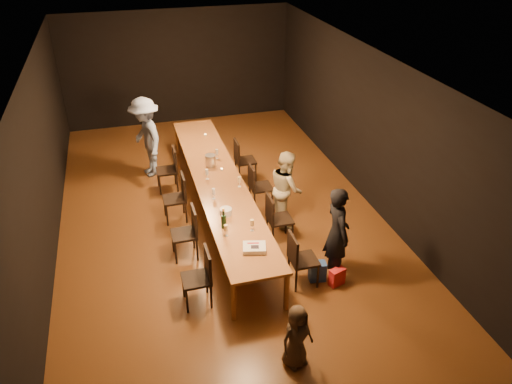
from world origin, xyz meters
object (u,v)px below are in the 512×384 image
object	(u,v)px
chair_right_1	(280,219)
chair_right_2	(261,186)
chair_right_3	(245,160)
woman_birthday	(337,233)
chair_right_0	(304,259)
chair_left_0	(196,278)
man_blue	(146,137)
chair_left_2	(174,198)
chair_left_1	(184,234)
chair_left_3	(167,170)
plate_stack	(226,212)
birthday_cake	(254,248)
ice_bucket	(210,160)
woman_tan	(286,188)
child	(297,336)
champagne_bottle	(224,218)
table	(218,181)

from	to	relation	value
chair_right_1	chair_right_2	xyz separation A→B (m)	(0.00, 1.20, 0.00)
chair_right_3	woman_birthday	bearing A→B (deg)	9.28
chair_right_2	woman_birthday	size ratio (longest dim) A/B	0.58
chair_right_3	chair_right_0	bearing A→B (deg)	-0.00
chair_right_3	chair_left_0	bearing A→B (deg)	-25.28
chair_left_0	man_blue	size ratio (longest dim) A/B	0.52
chair_left_2	chair_left_1	bearing A→B (deg)	-180.00
woman_birthday	man_blue	size ratio (longest dim) A/B	0.90
chair_right_3	chair_left_3	distance (m)	1.70
chair_right_2	plate_stack	xyz separation A→B (m)	(-0.98, -1.25, 0.34)
chair_left_0	plate_stack	xyz separation A→B (m)	(0.72, 1.15, 0.34)
chair_left_0	chair_left_3	xyz separation A→B (m)	(0.00, 3.60, 0.00)
woman_birthday	birthday_cake	size ratio (longest dim) A/B	3.99
chair_left_1	ice_bucket	distance (m)	2.01
chair_left_1	chair_left_2	size ratio (longest dim) A/B	1.00
chair_right_0	plate_stack	size ratio (longest dim) A/B	4.49
chair_right_3	chair_left_1	world-z (taller)	same
chair_right_1	plate_stack	size ratio (longest dim) A/B	4.49
chair_left_2	man_blue	xyz separation A→B (m)	(-0.30, 2.02, 0.42)
chair_left_3	man_blue	size ratio (longest dim) A/B	0.52
chair_right_2	chair_right_0	bearing A→B (deg)	-0.00
chair_right_0	chair_left_3	distance (m)	3.98
chair_left_2	woman_tan	distance (m)	2.12
man_blue	plate_stack	distance (m)	3.42
child	chair_right_2	bearing A→B (deg)	61.55
chair_right_0	plate_stack	world-z (taller)	chair_right_0
chair_right_3	ice_bucket	xyz separation A→B (m)	(-0.87, -0.61, 0.40)
chair_right_2	champagne_bottle	size ratio (longest dim) A/B	2.57
chair_left_3	ice_bucket	bearing A→B (deg)	-126.28
chair_left_0	child	size ratio (longest dim) A/B	0.98
chair_right_2	plate_stack	size ratio (longest dim) A/B	4.49
chair_right_3	woman_birthday	distance (m)	3.58
table	chair_left_2	size ratio (longest dim) A/B	6.45
chair_left_1	woman_birthday	distance (m)	2.55
woman_birthday	child	size ratio (longest dim) A/B	1.67
chair_right_3	champagne_bottle	bearing A→B (deg)	-21.18
chair_right_2	woman_birthday	bearing A→B (deg)	13.94
chair_right_3	chair_left_3	xyz separation A→B (m)	(-1.70, 0.00, 0.00)
woman_tan	man_blue	size ratio (longest dim) A/B	0.82
chair_left_1	ice_bucket	bearing A→B (deg)	-24.79
chair_right_3	ice_bucket	world-z (taller)	ice_bucket
chair_right_2	chair_left_1	world-z (taller)	same
table	woman_birthday	distance (m)	2.72
chair_right_3	champagne_bottle	xyz separation A→B (m)	(-1.09, -2.82, 0.47)
chair_right_1	woman_birthday	bearing A→B (deg)	27.27
woman_birthday	chair_right_0	bearing A→B (deg)	98.65
table	plate_stack	world-z (taller)	plate_stack
chair_left_3	birthday_cake	world-z (taller)	chair_left_3
chair_right_1	ice_bucket	size ratio (longest dim) A/B	4.00
chair_right_0	chair_left_1	distance (m)	2.08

